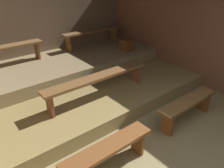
{
  "coord_description": "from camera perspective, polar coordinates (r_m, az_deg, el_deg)",
  "views": [
    {
      "loc": [
        -2.26,
        -0.67,
        2.52
      ],
      "look_at": [
        0.21,
        2.39,
        0.48
      ],
      "focal_mm": 35.29,
      "sensor_mm": 36.0,
      "label": 1
    }
  ],
  "objects": [
    {
      "name": "bench_floor_right",
      "position": [
        4.22,
        19.12,
        -5.04
      ],
      "size": [
        1.37,
        0.28,
        0.46
      ],
      "color": "brown",
      "rests_on": "ground"
    },
    {
      "name": "platform_middle",
      "position": [
        5.65,
        -12.44,
        4.88
      ],
      "size": [
        4.92,
        1.76,
        0.28
      ],
      "primitive_type": "cube",
      "color": "#837150",
      "rests_on": "platform_lower"
    },
    {
      "name": "wall_right",
      "position": [
        5.81,
        17.81,
        14.44
      ],
      "size": [
        0.06,
        5.74,
        2.67
      ],
      "primitive_type": "cube",
      "color": "brown",
      "rests_on": "ground"
    },
    {
      "name": "wooden_crate_middle",
      "position": [
        6.12,
        3.83,
        10.08
      ],
      "size": [
        0.3,
        0.3,
        0.3
      ],
      "primitive_type": "cube",
      "color": "#553118",
      "rests_on": "platform_middle"
    },
    {
      "name": "bench_floor_left",
      "position": [
        3.08,
        -1.03,
        -17.01
      ],
      "size": [
        1.37,
        0.28,
        0.46
      ],
      "color": "brown",
      "rests_on": "ground"
    },
    {
      "name": "bench_middle_right",
      "position": [
        6.46,
        -5.25,
        13.01
      ],
      "size": [
        1.79,
        0.28,
        0.46
      ],
      "color": "brown",
      "rests_on": "platform_middle"
    },
    {
      "name": "bench_middle_left",
      "position": [
        5.55,
        -26.5,
        7.84
      ],
      "size": [
        1.79,
        0.28,
        0.46
      ],
      "color": "brown",
      "rests_on": "platform_middle"
    },
    {
      "name": "ground",
      "position": [
        4.64,
        -2.67,
        -6.07
      ],
      "size": [
        5.72,
        5.74,
        0.08
      ],
      "primitive_type": "cube",
      "color": "olive"
    },
    {
      "name": "platform_lower",
      "position": [
        5.16,
        -8.26,
        -0.36
      ],
      "size": [
        4.92,
        3.26,
        0.28
      ],
      "primitive_type": "cube",
      "color": "olive",
      "rests_on": "ground"
    },
    {
      "name": "wall_back",
      "position": [
        6.19,
        -17.38,
        15.23
      ],
      "size": [
        5.72,
        0.06,
        2.67
      ],
      "primitive_type": "cube",
      "color": "brown",
      "rests_on": "ground"
    },
    {
      "name": "bench_lower_center",
      "position": [
        4.23,
        -3.52,
        1.28
      ],
      "size": [
        2.28,
        0.28,
        0.46
      ],
      "color": "brown",
      "rests_on": "platform_lower"
    }
  ]
}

